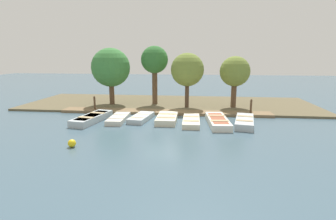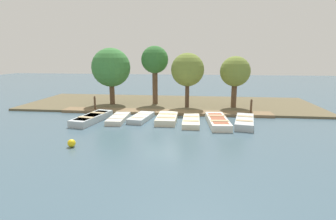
# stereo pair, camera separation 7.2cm
# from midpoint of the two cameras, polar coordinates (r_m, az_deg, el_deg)

# --- Properties ---
(ground_plane) EXTENTS (80.00, 80.00, 0.00)m
(ground_plane) POSITION_cam_midpoint_polar(r_m,az_deg,el_deg) (17.73, -1.50, -1.77)
(ground_plane) COLOR #425B6B
(shore_bank) EXTENTS (8.00, 24.00, 0.15)m
(shore_bank) POSITION_cam_midpoint_polar(r_m,az_deg,el_deg) (22.57, 0.25, 1.41)
(shore_bank) COLOR brown
(shore_bank) RESTS_ON ground_plane
(dock_walkway) EXTENTS (1.28, 15.23, 0.20)m
(dock_walkway) POSITION_cam_midpoint_polar(r_m,az_deg,el_deg) (19.12, -0.90, -0.45)
(dock_walkway) COLOR brown
(dock_walkway) RESTS_ON ground_plane
(rowboat_0) EXTENTS (3.65, 1.66, 0.44)m
(rowboat_0) POSITION_cam_midpoint_polar(r_m,az_deg,el_deg) (17.51, -16.32, -1.70)
(rowboat_0) COLOR #B2BCC1
(rowboat_0) RESTS_ON ground_plane
(rowboat_1) EXTENTS (2.78, 1.11, 0.33)m
(rowboat_1) POSITION_cam_midpoint_polar(r_m,az_deg,el_deg) (17.25, -10.85, -1.82)
(rowboat_1) COLOR beige
(rowboat_1) RESTS_ON ground_plane
(rowboat_2) EXTENTS (2.75, 1.38, 0.34)m
(rowboat_2) POSITION_cam_midpoint_polar(r_m,az_deg,el_deg) (17.26, -5.97, -1.64)
(rowboat_2) COLOR #B2BCC1
(rowboat_2) RESTS_ON ground_plane
(rowboat_3) EXTENTS (2.74, 1.28, 0.40)m
(rowboat_3) POSITION_cam_midpoint_polar(r_m,az_deg,el_deg) (16.80, -0.35, -1.83)
(rowboat_3) COLOR beige
(rowboat_3) RESTS_ON ground_plane
(rowboat_4) EXTENTS (3.02, 1.06, 0.33)m
(rowboat_4) POSITION_cam_midpoint_polar(r_m,az_deg,el_deg) (16.38, 4.95, -2.37)
(rowboat_4) COLOR beige
(rowboat_4) RESTS_ON ground_plane
(rowboat_5) EXTENTS (3.66, 1.44, 0.42)m
(rowboat_5) POSITION_cam_midpoint_polar(r_m,az_deg,el_deg) (16.38, 10.64, -2.38)
(rowboat_5) COLOR silver
(rowboat_5) RESTS_ON ground_plane
(rowboat_6) EXTENTS (3.30, 1.60, 0.43)m
(rowboat_6) POSITION_cam_midpoint_polar(r_m,az_deg,el_deg) (16.63, 16.20, -2.42)
(rowboat_6) COLOR #B2BCC1
(rowboat_6) RESTS_ON ground_plane
(mooring_post_near) EXTENTS (0.14, 0.14, 1.18)m
(mooring_post_near) POSITION_cam_midpoint_polar(r_m,az_deg,el_deg) (20.35, -15.77, 1.29)
(mooring_post_near) COLOR brown
(mooring_post_near) RESTS_ON ground_plane
(mooring_post_far) EXTENTS (0.14, 0.14, 1.18)m
(mooring_post_far) POSITION_cam_midpoint_polar(r_m,az_deg,el_deg) (19.22, 17.50, 0.57)
(mooring_post_far) COLOR brown
(mooring_post_far) RESTS_ON ground_plane
(buoy) EXTENTS (0.37, 0.37, 0.37)m
(buoy) POSITION_cam_midpoint_polar(r_m,az_deg,el_deg) (13.01, -20.34, -6.81)
(buoy) COLOR yellow
(buoy) RESTS_ON ground_plane
(park_tree_far_left) EXTENTS (3.15, 3.15, 4.76)m
(park_tree_far_left) POSITION_cam_midpoint_polar(r_m,az_deg,el_deg) (22.13, -12.46, 8.98)
(park_tree_far_left) COLOR brown
(park_tree_far_left) RESTS_ON ground_plane
(park_tree_left) EXTENTS (2.21, 2.21, 4.92)m
(park_tree_left) POSITION_cam_midpoint_polar(r_m,az_deg,el_deg) (21.73, -3.05, 10.60)
(park_tree_left) COLOR brown
(park_tree_left) RESTS_ON ground_plane
(park_tree_center) EXTENTS (2.54, 2.54, 4.35)m
(park_tree_center) POSITION_cam_midpoint_polar(r_m,az_deg,el_deg) (20.33, 4.12, 8.68)
(park_tree_center) COLOR #4C3828
(park_tree_center) RESTS_ON ground_plane
(park_tree_right) EXTENTS (2.32, 2.32, 4.11)m
(park_tree_right) POSITION_cam_midpoint_polar(r_m,az_deg,el_deg) (20.99, 14.25, 8.01)
(park_tree_right) COLOR brown
(park_tree_right) RESTS_ON ground_plane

